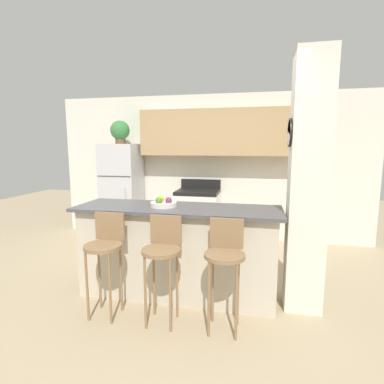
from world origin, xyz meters
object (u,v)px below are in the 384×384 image
refrigerator (122,192)px  fruit_bowl (163,203)px  bar_stool_left (105,248)px  stove_range (198,216)px  potted_plant_on_fridge (120,131)px  bar_stool_mid (162,253)px  bar_stool_right (225,257)px

refrigerator → fruit_bowl: (1.37, -1.88, 0.19)m
bar_stool_left → fruit_bowl: (0.43, 0.53, 0.36)m
refrigerator → stove_range: (1.39, 0.01, -0.39)m
bar_stool_left → potted_plant_on_fridge: bearing=111.4°
stove_range → potted_plant_on_fridge: (-1.39, -0.01, 1.46)m
potted_plant_on_fridge → bar_stool_mid: bearing=-57.7°
stove_range → bar_stool_mid: size_ratio=1.06×
stove_range → fruit_bowl: fruit_bowl is taller
refrigerator → bar_stool_right: refrigerator is taller
refrigerator → bar_stool_mid: refrigerator is taller
bar_stool_right → refrigerator: bearing=131.1°
bar_stool_left → fruit_bowl: bearing=51.3°
fruit_bowl → bar_stool_right: bearing=-36.0°
stove_range → bar_stool_right: (0.72, -2.43, 0.22)m
refrigerator → potted_plant_on_fridge: bearing=117.8°
bar_stool_mid → fruit_bowl: fruit_bowl is taller
refrigerator → potted_plant_on_fridge: size_ratio=4.18×
bar_stool_left → fruit_bowl: fruit_bowl is taller
bar_stool_left → potted_plant_on_fridge: 2.88m
potted_plant_on_fridge → fruit_bowl: bearing=-53.9°
fruit_bowl → stove_range: bearing=89.5°
bar_stool_left → bar_stool_right: (1.16, 0.00, 0.00)m
stove_range → fruit_bowl: 1.98m
bar_stool_mid → refrigerator: bearing=122.3°
refrigerator → stove_range: size_ratio=1.58×
bar_stool_right → fruit_bowl: size_ratio=3.51×
bar_stool_left → stove_range: bearing=79.7°
refrigerator → bar_stool_left: 2.60m
stove_range → bar_stool_mid: stove_range is taller
refrigerator → potted_plant_on_fridge: (-0.00, 0.00, 1.07)m
bar_stool_mid → fruit_bowl: bearing=106.1°
bar_stool_mid → bar_stool_right: 0.58m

